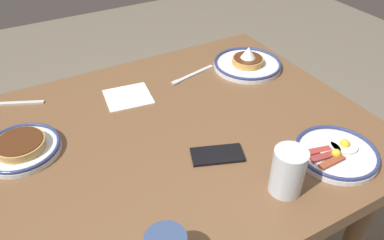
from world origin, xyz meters
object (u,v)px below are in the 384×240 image
Objects in this scene: plate_far_companion at (336,153)px; plate_near_main at (21,147)px; drinking_glass at (287,173)px; paper_napkin at (128,97)px; fork_far at (192,75)px; plate_center_pancakes at (247,63)px; cell_phone at (217,155)px; fork_near at (15,103)px.

plate_near_main is at bearing -30.22° from plate_far_companion.
drinking_glass is 0.61m from paper_napkin.
drinking_glass reaches higher than fork_far.
paper_napkin is (0.48, -0.02, -0.02)m from plate_center_pancakes.
cell_phone is 0.70m from fork_near.
plate_far_companion is at bearing -172.42° from drinking_glass.
cell_phone is at bearing -66.44° from drinking_glass.
plate_center_pancakes reaches higher than plate_far_companion.
plate_far_companion is 0.68m from paper_napkin.
plate_far_companion reaches higher than fork_near.
plate_far_companion is at bearing 136.40° from fork_near.
plate_near_main is at bearing 85.71° from fork_near.
cell_phone reaches higher than fork_far.
plate_far_companion is (0.08, 0.53, -0.01)m from plate_center_pancakes.
plate_near_main is 1.44× the size of paper_napkin.
paper_napkin is at bearing 157.02° from fork_near.
plate_center_pancakes is 0.52m from cell_phone.
plate_center_pancakes is 0.83m from fork_near.
plate_center_pancakes is 0.22m from fork_far.
drinking_glass reaches higher than cell_phone.
fork_far is at bearing -167.58° from plate_near_main.
fork_near is (-0.02, -0.26, -0.01)m from plate_near_main.
plate_near_main is at bearing 17.74° from paper_napkin.
paper_napkin is 0.76× the size of fork_far.
paper_napkin is (0.39, -0.55, -0.01)m from plate_far_companion.
paper_napkin is at bearing -54.69° from plate_far_companion.
drinking_glass is 0.83× the size of paper_napkin.
plate_center_pancakes reaches higher than paper_napkin.
cell_phone is (0.37, 0.37, -0.01)m from plate_center_pancakes.
plate_far_companion is at bearing 149.78° from plate_near_main.
plate_center_pancakes is (-0.84, -0.09, 0.00)m from plate_near_main.
fork_far is (-0.62, -0.14, -0.01)m from plate_near_main.
fork_near is (0.53, -0.73, -0.05)m from drinking_glass.
drinking_glass is 0.63× the size of fork_far.
drinking_glass is at bearing 126.14° from fork_near.
plate_far_companion reaches higher than paper_napkin.
paper_napkin is at bearing -2.98° from plate_center_pancakes.
plate_center_pancakes is at bearing -98.83° from plate_far_companion.
plate_center_pancakes reaches higher than cell_phone.
paper_napkin is (-0.36, -0.12, -0.01)m from plate_near_main.
plate_near_main reaches higher than cell_phone.
plate_center_pancakes reaches higher than plate_near_main.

